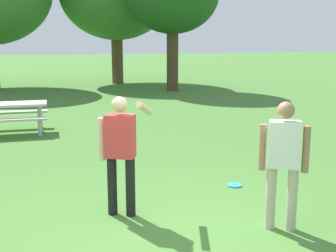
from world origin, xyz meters
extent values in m
plane|color=#447530|center=(0.00, 0.00, 0.00)|extent=(120.00, 120.00, 0.00)
cylinder|color=#B7AD93|center=(1.69, -0.22, 0.41)|extent=(0.13, 0.13, 0.82)
cylinder|color=#B7AD93|center=(1.46, -0.10, 0.41)|extent=(0.13, 0.13, 0.82)
cube|color=white|center=(1.58, -0.16, 1.11)|extent=(0.44, 0.37, 0.58)
sphere|color=#9E7051|center=(1.58, -0.16, 1.53)|extent=(0.21, 0.21, 0.21)
cylinder|color=#9E7051|center=(1.81, -0.28, 1.06)|extent=(0.09, 0.09, 0.58)
cylinder|color=#9E7051|center=(1.35, -0.04, 1.06)|extent=(0.09, 0.09, 0.58)
cylinder|color=black|center=(-0.41, 0.88, 0.41)|extent=(0.13, 0.13, 0.82)
cylinder|color=black|center=(-0.18, 0.76, 0.41)|extent=(0.13, 0.13, 0.82)
cube|color=#D83838|center=(-0.30, 0.82, 1.11)|extent=(0.44, 0.37, 0.58)
sphere|color=beige|center=(-0.30, 0.82, 1.53)|extent=(0.21, 0.21, 0.21)
cylinder|color=beige|center=(-0.53, 0.94, 1.06)|extent=(0.09, 0.09, 0.58)
cylinder|color=beige|center=(0.06, 0.94, 1.45)|extent=(0.35, 0.55, 0.28)
cylinder|color=#2D9EDB|center=(1.69, 1.51, 0.01)|extent=(0.24, 0.24, 0.03)
cube|color=beige|center=(-2.11, 6.77, 0.74)|extent=(1.71, 0.77, 0.06)
cube|color=#B6B2A8|center=(-2.11, 6.19, 0.44)|extent=(1.70, 0.27, 0.05)
cube|color=#B6B2A8|center=(-2.10, 7.35, 0.44)|extent=(1.70, 0.27, 0.05)
cylinder|color=#B6B2A8|center=(-1.44, 6.77, 0.35)|extent=(0.11, 0.11, 0.71)
cylinder|color=#B6B2A8|center=(-1.45, 6.19, 0.21)|extent=(0.09, 0.09, 0.41)
cylinder|color=#B6B2A8|center=(-1.44, 7.35, 0.21)|extent=(0.09, 0.09, 0.41)
cylinder|color=brown|center=(2.39, 18.36, 1.57)|extent=(0.59, 0.59, 3.13)
cylinder|color=#4C3823|center=(4.31, 14.45, 1.58)|extent=(0.52, 0.52, 3.16)
camera|label=1|loc=(-1.18, -4.80, 2.40)|focal=46.69mm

